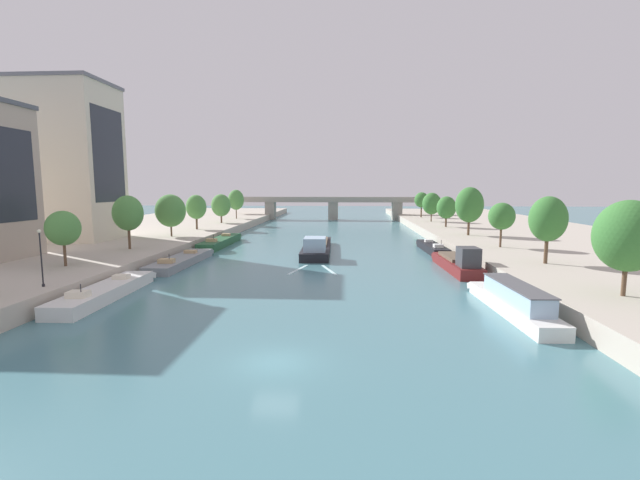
{
  "coord_description": "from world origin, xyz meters",
  "views": [
    {
      "loc": [
        3.8,
        -22.29,
        9.51
      ],
      "look_at": [
        0.0,
        40.51,
        1.79
      ],
      "focal_mm": 24.12,
      "sensor_mm": 36.0,
      "label": 1
    }
  ],
  "objects_px": {
    "lamppost_left_bank": "(41,255)",
    "tree_left_second": "(128,213)",
    "tree_right_second": "(446,208)",
    "tree_right_nearest": "(422,200)",
    "moored_boat_right_second": "(458,263)",
    "barge_midriver": "(317,247)",
    "tree_left_by_lamp": "(170,211)",
    "moored_boat_right_midway": "(513,301)",
    "moored_boat_left_far": "(221,242)",
    "tree_left_third": "(236,200)",
    "tree_left_midway": "(63,228)",
    "tree_right_far": "(469,205)",
    "moored_boat_right_downstream": "(432,248)",
    "moored_boat_left_near": "(182,260)",
    "tree_right_end_of_row": "(502,216)",
    "tree_right_third": "(548,219)",
    "moored_boat_left_end": "(106,291)",
    "tree_right_past_mid": "(628,236)",
    "bridge_far": "(333,205)",
    "tree_right_midway": "(432,204)",
    "tree_left_end_of_row": "(196,207)",
    "tree_left_far": "(221,205)"
  },
  "relations": [
    {
      "from": "lamppost_left_bank",
      "to": "tree_left_second",
      "type": "bearing_deg",
      "value": 99.93
    },
    {
      "from": "tree_right_second",
      "to": "tree_right_nearest",
      "type": "xyz_separation_m",
      "value": [
        -0.15,
        27.86,
        0.72
      ]
    },
    {
      "from": "moored_boat_right_second",
      "to": "barge_midriver",
      "type": "bearing_deg",
      "value": 142.92
    },
    {
      "from": "tree_left_by_lamp",
      "to": "moored_boat_right_second",
      "type": "bearing_deg",
      "value": -24.03
    },
    {
      "from": "moored_boat_right_midway",
      "to": "tree_right_nearest",
      "type": "distance_m",
      "value": 83.12
    },
    {
      "from": "moored_boat_left_far",
      "to": "tree_left_by_lamp",
      "type": "height_order",
      "value": "tree_left_by_lamp"
    },
    {
      "from": "tree_left_third",
      "to": "tree_left_midway",
      "type": "bearing_deg",
      "value": -90.37
    },
    {
      "from": "moored_boat_right_midway",
      "to": "tree_right_far",
      "type": "bearing_deg",
      "value": 79.14
    },
    {
      "from": "moored_boat_right_downstream",
      "to": "tree_left_third",
      "type": "height_order",
      "value": "tree_left_third"
    },
    {
      "from": "moored_boat_left_near",
      "to": "tree_right_end_of_row",
      "type": "height_order",
      "value": "tree_right_end_of_row"
    },
    {
      "from": "tree_right_third",
      "to": "moored_boat_left_end",
      "type": "bearing_deg",
      "value": -166.01
    },
    {
      "from": "moored_boat_left_far",
      "to": "tree_right_second",
      "type": "xyz_separation_m",
      "value": [
        40.64,
        18.32,
        4.87
      ]
    },
    {
      "from": "tree_right_past_mid",
      "to": "tree_right_third",
      "type": "bearing_deg",
      "value": 87.75
    },
    {
      "from": "tree_right_end_of_row",
      "to": "bridge_far",
      "type": "xyz_separation_m",
      "value": [
        -24.31,
        69.27,
        -1.45
      ]
    },
    {
      "from": "moored_boat_left_end",
      "to": "tree_right_past_mid",
      "type": "height_order",
      "value": "tree_right_past_mid"
    },
    {
      "from": "tree_left_by_lamp",
      "to": "tree_right_midway",
      "type": "xyz_separation_m",
      "value": [
        48.02,
        33.53,
        -0.01
      ]
    },
    {
      "from": "tree_right_midway",
      "to": "lamppost_left_bank",
      "type": "relative_size",
      "value": 1.45
    },
    {
      "from": "moored_boat_right_second",
      "to": "tree_right_midway",
      "type": "distance_m",
      "value": 52.51
    },
    {
      "from": "moored_boat_right_midway",
      "to": "tree_right_third",
      "type": "relative_size",
      "value": 2.01
    },
    {
      "from": "moored_boat_right_second",
      "to": "moored_boat_right_midway",
      "type": "bearing_deg",
      "value": -90.37
    },
    {
      "from": "moored_boat_right_downstream",
      "to": "tree_right_nearest",
      "type": "relative_size",
      "value": 1.99
    },
    {
      "from": "moored_boat_right_second",
      "to": "tree_left_second",
      "type": "distance_m",
      "value": 41.14
    },
    {
      "from": "tree_right_far",
      "to": "moored_boat_left_end",
      "type": "bearing_deg",
      "value": -137.88
    },
    {
      "from": "tree_left_end_of_row",
      "to": "tree_left_midway",
      "type": "bearing_deg",
      "value": -90.04
    },
    {
      "from": "bridge_far",
      "to": "moored_boat_right_midway",
      "type": "bearing_deg",
      "value": -80.11
    },
    {
      "from": "moored_boat_right_midway",
      "to": "bridge_far",
      "type": "distance_m",
      "value": 96.07
    },
    {
      "from": "tree_right_end_of_row",
      "to": "tree_right_nearest",
      "type": "bearing_deg",
      "value": 90.6
    },
    {
      "from": "tree_left_second",
      "to": "bridge_far",
      "type": "bearing_deg",
      "value": 72.01
    },
    {
      "from": "moored_boat_left_near",
      "to": "tree_left_second",
      "type": "relative_size",
      "value": 2.3
    },
    {
      "from": "tree_left_second",
      "to": "tree_left_by_lamp",
      "type": "distance_m",
      "value": 14.34
    },
    {
      "from": "moored_boat_left_near",
      "to": "tree_left_midway",
      "type": "relative_size",
      "value": 2.83
    },
    {
      "from": "tree_right_end_of_row",
      "to": "moored_boat_left_far",
      "type": "bearing_deg",
      "value": 164.82
    },
    {
      "from": "tree_left_third",
      "to": "tree_right_far",
      "type": "xyz_separation_m",
      "value": [
        48.11,
        -35.21,
        0.26
      ]
    },
    {
      "from": "tree_left_end_of_row",
      "to": "tree_left_third",
      "type": "xyz_separation_m",
      "value": [
        0.4,
        28.03,
        0.55
      ]
    },
    {
      "from": "moored_boat_left_near",
      "to": "lamppost_left_bank",
      "type": "distance_m",
      "value": 19.9
    },
    {
      "from": "moored_boat_right_midway",
      "to": "tree_left_far",
      "type": "xyz_separation_m",
      "value": [
        -40.51,
        61.76,
        4.55
      ]
    },
    {
      "from": "tree_right_midway",
      "to": "moored_boat_left_far",
      "type": "bearing_deg",
      "value": -141.57
    },
    {
      "from": "moored_boat_left_far",
      "to": "tree_left_third",
      "type": "relative_size",
      "value": 2.32
    },
    {
      "from": "moored_boat_left_far",
      "to": "tree_right_past_mid",
      "type": "distance_m",
      "value": 55.43
    },
    {
      "from": "tree_left_end_of_row",
      "to": "tree_right_end_of_row",
      "type": "distance_m",
      "value": 53.27
    },
    {
      "from": "tree_right_nearest",
      "to": "tree_right_far",
      "type": "bearing_deg",
      "value": -89.46
    },
    {
      "from": "moored_boat_right_second",
      "to": "bridge_far",
      "type": "height_order",
      "value": "bridge_far"
    },
    {
      "from": "moored_boat_left_end",
      "to": "lamppost_left_bank",
      "type": "xyz_separation_m",
      "value": [
        -3.43,
        -2.94,
        3.58
      ]
    },
    {
      "from": "tree_left_end_of_row",
      "to": "tree_right_second",
      "type": "xyz_separation_m",
      "value": [
        48.25,
        7.9,
        -0.33
      ]
    },
    {
      "from": "tree_right_third",
      "to": "tree_right_end_of_row",
      "type": "relative_size",
      "value": 1.19
    },
    {
      "from": "moored_boat_right_second",
      "to": "lamppost_left_bank",
      "type": "relative_size",
      "value": 2.93
    },
    {
      "from": "moored_boat_left_far",
      "to": "tree_right_far",
      "type": "distance_m",
      "value": 41.46
    },
    {
      "from": "moored_boat_right_downstream",
      "to": "barge_midriver",
      "type": "bearing_deg",
      "value": -172.4
    },
    {
      "from": "barge_midriver",
      "to": "tree_left_end_of_row",
      "type": "relative_size",
      "value": 3.13
    },
    {
      "from": "moored_boat_right_second",
      "to": "tree_left_end_of_row",
      "type": "height_order",
      "value": "tree_left_end_of_row"
    }
  ]
}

